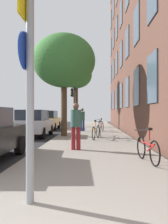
{
  "coord_description": "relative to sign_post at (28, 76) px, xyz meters",
  "views": [
    {
      "loc": [
        1.02,
        -0.75,
        1.47
      ],
      "look_at": [
        0.58,
        12.41,
        1.5
      ],
      "focal_mm": 36.18,
      "sensor_mm": 36.0,
      "label": 1
    }
  ],
  "objects": [
    {
      "name": "ground_plane",
      "position": [
        -2.48,
        12.41,
        -2.02
      ],
      "size": [
        41.8,
        41.8,
        0.0
      ],
      "primitive_type": "plane",
      "color": "#332D28"
    },
    {
      "name": "road_asphalt",
      "position": [
        -4.58,
        12.41,
        -2.01
      ],
      "size": [
        7.0,
        38.0,
        0.01
      ],
      "primitive_type": "cube",
      "color": "#232326",
      "rests_on": "ground"
    },
    {
      "name": "sidewalk",
      "position": [
        1.02,
        12.41,
        -1.96
      ],
      "size": [
        4.2,
        38.0,
        0.12
      ],
      "primitive_type": "cube",
      "color": "gray",
      "rests_on": "ground"
    },
    {
      "name": "building_facade",
      "position": [
        3.62,
        11.91,
        6.82
      ],
      "size": [
        0.56,
        27.0,
        17.63
      ],
      "color": "#513328",
      "rests_on": "ground"
    },
    {
      "name": "sign_post",
      "position": [
        0.0,
        0.0,
        0.0
      ],
      "size": [
        0.16,
        0.6,
        3.32
      ],
      "color": "gray",
      "rests_on": "sidewalk"
    },
    {
      "name": "traffic_light",
      "position": [
        -0.81,
        18.11,
        0.64
      ],
      "size": [
        0.43,
        0.24,
        3.71
      ],
      "color": "black",
      "rests_on": "sidewalk"
    },
    {
      "name": "tree_near",
      "position": [
        -0.65,
        9.67,
        2.42
      ],
      "size": [
        3.63,
        3.63,
        5.89
      ],
      "color": "#4C3823",
      "rests_on": "sidewalk"
    },
    {
      "name": "tree_far",
      "position": [
        -0.52,
        18.4,
        3.03
      ],
      "size": [
        3.0,
        3.0,
        6.25
      ],
      "color": "#4C3823",
      "rests_on": "sidewalk"
    },
    {
      "name": "bicycle_0",
      "position": [
        2.46,
        2.83,
        -1.53
      ],
      "size": [
        0.42,
        1.64,
        0.95
      ],
      "color": "black",
      "rests_on": "sidewalk"
    },
    {
      "name": "bicycle_1",
      "position": [
        1.17,
        8.23,
        -1.52
      ],
      "size": [
        0.54,
        1.66,
        0.97
      ],
      "color": "black",
      "rests_on": "sidewalk"
    },
    {
      "name": "bicycle_2",
      "position": [
        1.44,
        9.78,
        -1.55
      ],
      "size": [
        0.42,
        1.6,
        0.9
      ],
      "color": "black",
      "rests_on": "sidewalk"
    },
    {
      "name": "bicycle_3",
      "position": [
        1.66,
        13.71,
        -1.54
      ],
      "size": [
        0.47,
        1.68,
        0.92
      ],
      "color": "black",
      "rests_on": "sidewalk"
    },
    {
      "name": "pedestrian_0",
      "position": [
        0.37,
        4.84,
        -0.93
      ],
      "size": [
        0.46,
        0.46,
        1.7
      ],
      "color": "maroon",
      "rests_on": "sidewalk"
    },
    {
      "name": "pedestrian_1",
      "position": [
        0.27,
        13.1,
        -0.94
      ],
      "size": [
        0.52,
        0.52,
        1.67
      ],
      "color": "navy",
      "rests_on": "sidewalk"
    },
    {
      "name": "car_1",
      "position": [
        -2.57,
        10.2,
        -1.18
      ],
      "size": [
        1.85,
        3.94,
        1.62
      ],
      "color": "#B7B7BC",
      "rests_on": "road_asphalt"
    },
    {
      "name": "car_2",
      "position": [
        -2.85,
        16.06,
        -1.18
      ],
      "size": [
        1.78,
        4.04,
        1.62
      ],
      "color": "orange",
      "rests_on": "road_asphalt"
    }
  ]
}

